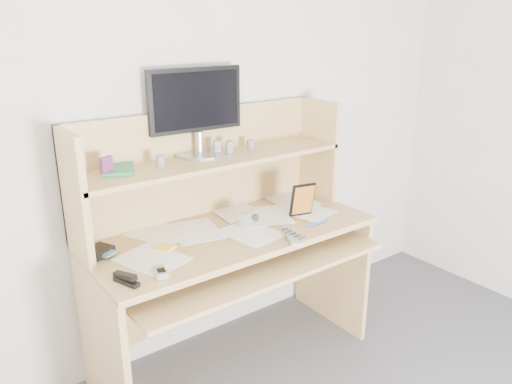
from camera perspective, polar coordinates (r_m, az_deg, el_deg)
back_wall at (r=2.54m, az=-6.90°, el=8.38°), size 3.60×0.04×2.50m
desk at (r=2.51m, az=-3.65°, el=-4.98°), size 1.40×0.70×1.30m
paper_clutter at (r=2.42m, az=-2.64°, el=-4.34°), size 1.32×0.54×0.01m
keyboard at (r=2.46m, az=0.83°, el=-6.20°), size 0.42×0.23×0.03m
tv_remote at (r=2.32m, az=4.24°, el=-5.07°), size 0.14×0.20×0.02m
flip_phone at (r=2.04m, az=-10.92°, el=-8.86°), size 0.07×0.10×0.02m
stapler at (r=2.00m, az=-14.62°, el=-9.52°), size 0.07×0.12×0.04m
wallet at (r=2.27m, az=-17.57°, el=-6.46°), size 0.14×0.13×0.03m
sticky_note_pad at (r=2.27m, az=-10.35°, el=-6.29°), size 0.10×0.10×0.01m
digital_camera at (r=2.47m, az=-0.85°, el=-2.94°), size 0.11×0.08×0.06m
game_case at (r=2.56m, az=5.32°, el=-0.88°), size 0.13×0.04×0.18m
blue_pen at (r=2.49m, az=6.91°, el=-3.59°), size 0.14×0.01×0.01m
card_box at (r=2.22m, az=-16.71°, el=2.84°), size 0.06×0.04×0.08m
shelf_book at (r=2.28m, az=-15.50°, el=2.48°), size 0.19×0.22×0.02m
chip_stack_a at (r=2.31m, az=-10.85°, el=3.49°), size 0.04×0.04×0.05m
chip_stack_b at (r=2.50m, az=-3.05°, el=5.12°), size 0.04×0.04×0.06m
chip_stack_c at (r=2.59m, az=-0.63°, el=5.43°), size 0.04×0.04×0.05m
chip_stack_d at (r=2.48m, az=-4.47°, el=5.05°), size 0.04×0.04×0.07m
monitor at (r=2.46m, az=-6.81°, el=9.38°), size 0.49×0.25×0.42m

